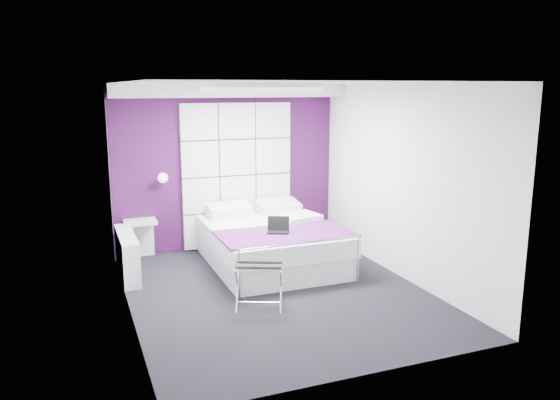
% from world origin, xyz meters
% --- Properties ---
extents(floor, '(4.40, 4.40, 0.00)m').
position_xyz_m(floor, '(0.00, 0.00, 0.00)').
color(floor, black).
rests_on(floor, ground).
extents(ceiling, '(4.40, 4.40, 0.00)m').
position_xyz_m(ceiling, '(0.00, 0.00, 2.60)').
color(ceiling, white).
rests_on(ceiling, wall_back).
extents(wall_back, '(3.60, 0.00, 3.60)m').
position_xyz_m(wall_back, '(0.00, 2.20, 1.30)').
color(wall_back, white).
rests_on(wall_back, floor).
extents(wall_left, '(0.00, 4.40, 4.40)m').
position_xyz_m(wall_left, '(-1.80, 0.00, 1.30)').
color(wall_left, white).
rests_on(wall_left, floor).
extents(wall_right, '(0.00, 4.40, 4.40)m').
position_xyz_m(wall_right, '(1.80, 0.00, 1.30)').
color(wall_right, white).
rests_on(wall_right, floor).
extents(accent_wall, '(3.58, 0.02, 2.58)m').
position_xyz_m(accent_wall, '(0.00, 2.19, 1.30)').
color(accent_wall, '#380D3A').
rests_on(accent_wall, wall_back).
extents(soffit, '(3.58, 0.50, 0.20)m').
position_xyz_m(soffit, '(0.00, 1.95, 2.50)').
color(soffit, silver).
rests_on(soffit, wall_back).
extents(headboard, '(1.80, 0.08, 2.30)m').
position_xyz_m(headboard, '(0.15, 2.14, 1.17)').
color(headboard, white).
rests_on(headboard, wall_back).
extents(skylight, '(1.36, 0.86, 0.12)m').
position_xyz_m(skylight, '(0.00, 0.60, 2.55)').
color(skylight, white).
rests_on(skylight, ceiling).
extents(wall_lamp, '(0.15, 0.15, 0.15)m').
position_xyz_m(wall_lamp, '(-1.05, 2.06, 1.22)').
color(wall_lamp, white).
rests_on(wall_lamp, wall_back).
extents(radiator, '(0.22, 1.20, 0.60)m').
position_xyz_m(radiator, '(-1.69, 1.30, 0.30)').
color(radiator, silver).
rests_on(radiator, floor).
extents(bed, '(1.80, 2.18, 0.76)m').
position_xyz_m(bed, '(0.32, 1.06, 0.32)').
color(bed, silver).
rests_on(bed, floor).
extents(nightstand, '(0.47, 0.37, 0.05)m').
position_xyz_m(nightstand, '(-1.41, 2.02, 0.57)').
color(nightstand, silver).
rests_on(nightstand, wall_back).
extents(luggage_rack, '(0.53, 0.39, 0.52)m').
position_xyz_m(luggage_rack, '(-0.36, -0.38, 0.26)').
color(luggage_rack, silver).
rests_on(luggage_rack, floor).
extents(laptop, '(0.29, 0.21, 0.21)m').
position_xyz_m(laptop, '(0.23, 0.59, 0.67)').
color(laptop, black).
rests_on(laptop, bed).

